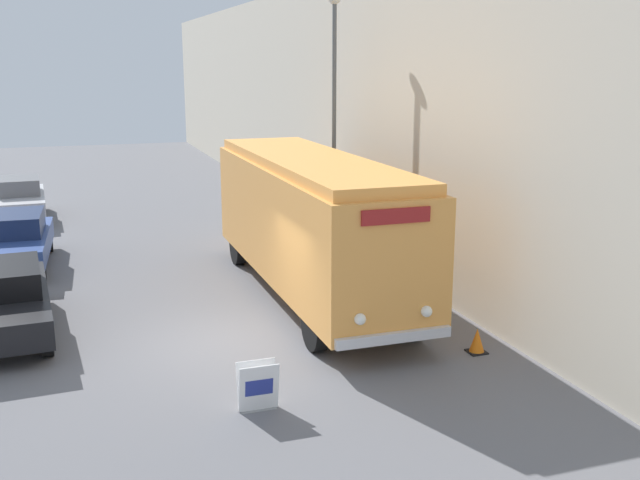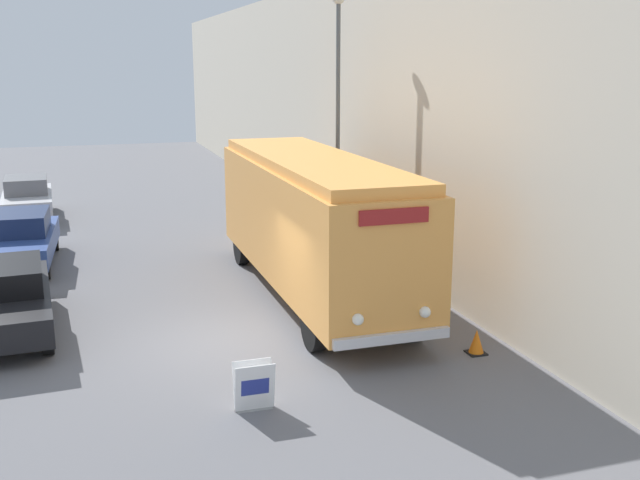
{
  "view_description": "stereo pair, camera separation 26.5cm",
  "coord_description": "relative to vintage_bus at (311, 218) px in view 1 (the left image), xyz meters",
  "views": [
    {
      "loc": [
        -2.82,
        -14.36,
        5.64
      ],
      "look_at": [
        2.09,
        0.05,
        2.0
      ],
      "focal_mm": 42.0,
      "sensor_mm": 36.0,
      "label": 1
    },
    {
      "loc": [
        -2.57,
        -14.45,
        5.64
      ],
      "look_at": [
        2.09,
        0.05,
        2.0
      ],
      "focal_mm": 42.0,
      "sensor_mm": 36.0,
      "label": 2
    }
  ],
  "objects": [
    {
      "name": "traffic_cone",
      "position": [
        1.94,
        -4.63,
        -1.7
      ],
      "size": [
        0.36,
        0.36,
        0.5
      ],
      "color": "black",
      "rests_on": "ground_plane"
    },
    {
      "name": "building_wall_right",
      "position": [
        2.97,
        7.52,
        2.18
      ],
      "size": [
        0.3,
        60.0,
        8.26
      ],
      "color": "beige",
      "rests_on": "ground_plane"
    },
    {
      "name": "ground_plane",
      "position": [
        -2.69,
        -2.48,
        -1.95
      ],
      "size": [
        80.0,
        80.0,
        0.0
      ],
      "primitive_type": "plane",
      "color": "slate"
    },
    {
      "name": "parked_car_near",
      "position": [
        -6.96,
        -0.46,
        -1.19
      ],
      "size": [
        1.99,
        4.73,
        1.48
      ],
      "rotation": [
        0.0,
        0.0,
        0.06
      ],
      "color": "black",
      "rests_on": "ground_plane"
    },
    {
      "name": "streetlamp",
      "position": [
        1.71,
        3.12,
        2.82
      ],
      "size": [
        0.36,
        0.36,
        7.51
      ],
      "color": "#595E60",
      "rests_on": "ground_plane"
    },
    {
      "name": "vintage_bus",
      "position": [
        0.0,
        0.0,
        0.0
      ],
      "size": [
        2.43,
        9.88,
        3.44
      ],
      "color": "black",
      "rests_on": "ground_plane"
    },
    {
      "name": "sign_board",
      "position": [
        -2.79,
        -5.67,
        -1.55
      ],
      "size": [
        0.67,
        0.31,
        0.83
      ],
      "color": "gray",
      "rests_on": "ground_plane"
    },
    {
      "name": "parked_car_far",
      "position": [
        -7.23,
        12.13,
        -1.18
      ],
      "size": [
        1.86,
        4.48,
        1.53
      ],
      "rotation": [
        0.0,
        0.0,
        0.03
      ],
      "color": "black",
      "rests_on": "ground_plane"
    },
    {
      "name": "parked_car_mid",
      "position": [
        -7.02,
        5.19,
        -1.17
      ],
      "size": [
        1.97,
        4.72,
        1.52
      ],
      "rotation": [
        0.0,
        0.0,
        -0.05
      ],
      "color": "black",
      "rests_on": "ground_plane"
    }
  ]
}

